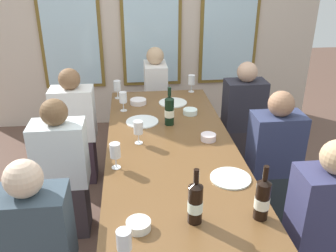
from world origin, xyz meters
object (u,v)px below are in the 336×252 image
object	(u,v)px
seated_person_2	(75,130)
seated_person_4	(63,173)
white_plate_0	(142,122)
tasting_bowl_3	(138,102)
dining_table	(171,153)
wine_glass_5	(192,81)
white_plate_1	(230,178)
white_plate_2	(173,103)
seated_person_6	(156,99)
seated_person_5	(273,162)
wine_glass_4	(138,128)
tasting_bowl_1	(190,112)
wine_glass_3	(115,152)
tasting_bowl_0	(138,225)
wine_bottle_2	(169,110)
wine_bottle_1	(195,202)
seated_person_3	(243,120)
seated_person_1	(322,230)
wine_glass_1	(117,86)
wine_bottle_0	(262,199)
wine_glass_0	(123,98)
wine_glass_2	(124,241)
tasting_bowl_2	(208,137)

from	to	relation	value
seated_person_2	seated_person_4	size ratio (longest dim) A/B	1.00
white_plate_0	tasting_bowl_3	size ratio (longest dim) A/B	1.79
dining_table	wine_glass_5	bearing A→B (deg)	73.35
white_plate_1	tasting_bowl_3	bearing A→B (deg)	111.56
white_plate_2	seated_person_6	xyz separation A→B (m)	(-0.11, 0.70, -0.22)
seated_person_5	wine_glass_4	bearing A→B (deg)	178.56
wine_glass_4	tasting_bowl_1	bearing A→B (deg)	47.11
wine_glass_3	wine_glass_4	bearing A→B (deg)	64.66
tasting_bowl_0	tasting_bowl_1	distance (m)	1.51
wine_bottle_2	tasting_bowl_3	size ratio (longest dim) A/B	2.12
wine_bottle_1	seated_person_3	world-z (taller)	seated_person_3
dining_table	wine_glass_4	bearing A→B (deg)	169.47
dining_table	seated_person_1	world-z (taller)	seated_person_1
wine_glass_3	tasting_bowl_1	bearing A→B (deg)	53.22
wine_glass_1	seated_person_1	xyz separation A→B (m)	(1.20, -1.76, -0.34)
wine_bottle_0	wine_bottle_1	bearing A→B (deg)	178.88
wine_glass_0	seated_person_5	world-z (taller)	seated_person_5
wine_bottle_2	seated_person_4	size ratio (longest dim) A/B	0.29
seated_person_2	seated_person_4	bearing A→B (deg)	-90.00
dining_table	tasting_bowl_0	world-z (taller)	tasting_bowl_0
tasting_bowl_0	seated_person_4	distance (m)	1.09
wine_bottle_2	tasting_bowl_1	world-z (taller)	wine_bottle_2
wine_glass_2	wine_glass_3	size ratio (longest dim) A/B	1.00
tasting_bowl_0	wine_glass_3	xyz separation A→B (m)	(-0.12, 0.60, 0.10)
wine_bottle_2	seated_person_3	size ratio (longest dim) A/B	0.29
tasting_bowl_1	wine_glass_4	size ratio (longest dim) A/B	0.71
wine_bottle_1	wine_glass_3	size ratio (longest dim) A/B	1.79
tasting_bowl_0	seated_person_4	size ratio (longest dim) A/B	0.11
white_plate_1	tasting_bowl_2	size ratio (longest dim) A/B	2.22
wine_bottle_0	wine_glass_2	bearing A→B (deg)	-161.63
white_plate_0	seated_person_4	xyz separation A→B (m)	(-0.61, -0.38, -0.22)
wine_bottle_2	tasting_bowl_2	bearing A→B (deg)	-50.61
seated_person_6	wine_glass_1	bearing A→B (deg)	-128.04
wine_glass_2	wine_glass_5	size ratio (longest dim) A/B	1.00
wine_bottle_1	seated_person_5	world-z (taller)	seated_person_5
white_plate_1	seated_person_1	size ratio (longest dim) A/B	0.23
dining_table	white_plate_0	size ratio (longest dim) A/B	8.75
wine_glass_0	wine_glass_4	bearing A→B (deg)	-79.95
dining_table	wine_glass_2	bearing A→B (deg)	-106.73
tasting_bowl_0	tasting_bowl_2	distance (m)	1.07
white_plate_0	wine_glass_3	size ratio (longest dim) A/B	1.53
white_plate_2	wine_glass_3	world-z (taller)	wine_glass_3
wine_glass_5	seated_person_4	world-z (taller)	seated_person_4
wine_glass_1	seated_person_6	bearing A→B (deg)	51.96
white_plate_0	seated_person_3	world-z (taller)	seated_person_3
dining_table	wine_glass_3	size ratio (longest dim) A/B	13.44
white_plate_0	white_plate_1	size ratio (longest dim) A/B	1.07
wine_glass_3	wine_bottle_2	bearing A→B (deg)	56.75
white_plate_0	wine_glass_4	xyz separation A→B (m)	(-0.04, -0.37, 0.12)
wine_glass_1	seated_person_3	bearing A→B (deg)	-8.48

